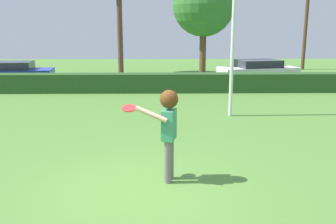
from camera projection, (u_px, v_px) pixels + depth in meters
ground_plane at (142, 188)px, 6.90m from camera, size 60.00×60.00×0.00m
person at (169, 123)px, 7.00m from camera, size 0.81×0.55×1.79m
frisbee at (129, 108)px, 7.12m from camera, size 0.28×0.27×0.10m
hedge_row at (153, 83)px, 17.26m from camera, size 29.93×0.90×0.87m
parked_car_blue at (10, 73)px, 19.07m from camera, size 4.38×2.23×1.25m
parked_car_white at (258, 70)px, 20.19m from camera, size 4.47×2.55×1.25m
oak_tree at (204, 6)px, 20.87m from camera, size 3.49×3.49×5.93m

